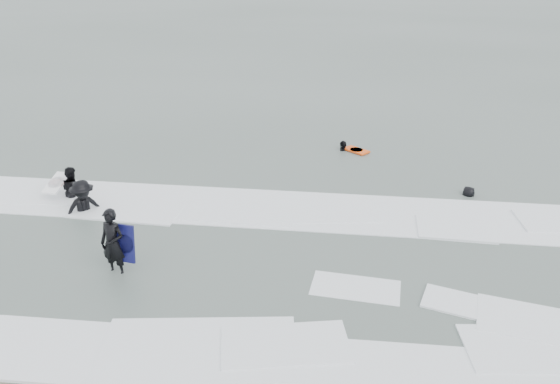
# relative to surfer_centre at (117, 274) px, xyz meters

# --- Properties ---
(ground) EXTENTS (320.00, 320.00, 0.00)m
(ground) POSITION_rel_surfer_centre_xyz_m (3.64, -2.12, 0.00)
(ground) COLOR brown
(ground) RESTS_ON ground
(surfer_centre) EXTENTS (0.73, 0.57, 1.76)m
(surfer_centre) POSITION_rel_surfer_centre_xyz_m (0.00, 0.00, 0.00)
(surfer_centre) COLOR black
(surfer_centre) RESTS_ON ground
(surfer_wading) EXTENTS (0.97, 0.91, 1.58)m
(surfer_wading) POSITION_rel_surfer_centre_xyz_m (-3.09, 4.06, 0.00)
(surfer_wading) COLOR black
(surfer_wading) RESTS_ON ground
(surfer_breaker) EXTENTS (1.40, 1.37, 1.92)m
(surfer_breaker) POSITION_rel_surfer_centre_xyz_m (-2.22, 2.99, 0.00)
(surfer_breaker) COLOR black
(surfer_breaker) RESTS_ON ground
(surfer_right_near) EXTENTS (0.77, 1.00, 1.58)m
(surfer_right_near) POSITION_rel_surfer_centre_xyz_m (5.31, 9.32, 0.00)
(surfer_right_near) COLOR black
(surfer_right_near) RESTS_ON ground
(surfer_right_far) EXTENTS (0.80, 0.86, 1.48)m
(surfer_right_far) POSITION_rel_surfer_centre_xyz_m (9.33, 5.64, 0.00)
(surfer_right_far) COLOR black
(surfer_right_far) RESTS_ON ground
(surf_foam) EXTENTS (30.03, 9.06, 0.09)m
(surf_foam) POSITION_rel_surfer_centre_xyz_m (3.64, 1.58, 0.04)
(surf_foam) COLOR white
(surf_foam) RESTS_ON ground
(bodyboards) EXTENTS (10.14, 9.75, 1.25)m
(bodyboards) POSITION_rel_surfer_centre_xyz_m (0.88, 4.43, 0.50)
(bodyboards) COLOR #0D0E3F
(bodyboards) RESTS_ON ground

